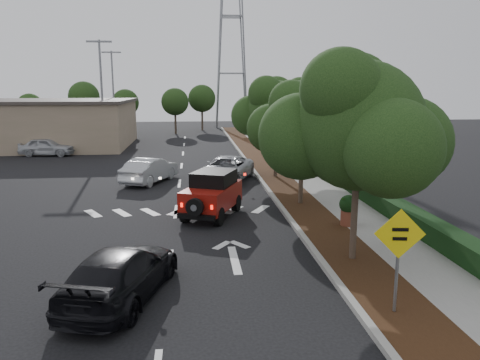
{
  "coord_description": "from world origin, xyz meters",
  "views": [
    {
      "loc": [
        0.76,
        -13.73,
        5.29
      ],
      "look_at": [
        2.48,
        3.0,
        1.93
      ],
      "focal_mm": 35.0,
      "sensor_mm": 36.0,
      "label": 1
    }
  ],
  "objects": [
    {
      "name": "black_suv_oncoming",
      "position": [
        -1.1,
        -2.37,
        0.67
      ],
      "size": [
        3.03,
        4.92,
        1.33
      ],
      "primitive_type": "imported",
      "rotation": [
        0.0,
        0.0,
        2.87
      ],
      "color": "black",
      "rests_on": "ground"
    },
    {
      "name": "light_pole_b",
      "position": [
        -7.5,
        38.0,
        0.0
      ],
      "size": [
        2.0,
        0.22,
        9.0
      ],
      "primitive_type": null,
      "color": "slate",
      "rests_on": "ground"
    },
    {
      "name": "sidewalk",
      "position": [
        7.5,
        12.0,
        0.06
      ],
      "size": [
        2.0,
        70.0,
        0.12
      ],
      "primitive_type": "cube",
      "color": "gray",
      "rests_on": "ground"
    },
    {
      "name": "transmission_tower",
      "position": [
        6.0,
        48.0,
        0.0
      ],
      "size": [
        7.0,
        4.0,
        28.0
      ],
      "primitive_type": null,
      "color": "slate",
      "rests_on": "ground"
    },
    {
      "name": "terracotta_planter",
      "position": [
        6.6,
        2.9,
        0.83
      ],
      "size": [
        0.7,
        0.7,
        1.23
      ],
      "rotation": [
        0.0,
        0.0,
        -0.05
      ],
      "color": "brown",
      "rests_on": "ground"
    },
    {
      "name": "parked_suv",
      "position": [
        -10.54,
        23.85,
        0.7
      ],
      "size": [
        4.29,
        2.08,
        1.41
      ],
      "primitive_type": "imported",
      "rotation": [
        0.0,
        0.0,
        1.47
      ],
      "color": "#B5B8BD",
      "rests_on": "ground"
    },
    {
      "name": "street_tree_near",
      "position": [
        5.6,
        -0.5,
        0.0
      ],
      "size": [
        3.8,
        3.8,
        5.92
      ],
      "primitive_type": null,
      "color": "black",
      "rests_on": "ground"
    },
    {
      "name": "speed_hump_sign",
      "position": [
        5.4,
        -4.02,
        1.72
      ],
      "size": [
        1.16,
        0.18,
        2.48
      ],
      "rotation": [
        0.0,
        0.0,
        -0.14
      ],
      "color": "slate",
      "rests_on": "ground"
    },
    {
      "name": "red_jeep",
      "position": [
        1.59,
        5.22,
        0.95
      ],
      "size": [
        2.79,
        3.83,
        1.87
      ],
      "rotation": [
        0.0,
        0.0,
        -0.4
      ],
      "color": "black",
      "rests_on": "ground"
    },
    {
      "name": "street_tree_mid",
      "position": [
        5.6,
        6.5,
        0.0
      ],
      "size": [
        3.2,
        3.2,
        5.32
      ],
      "primitive_type": null,
      "color": "black",
      "rests_on": "ground"
    },
    {
      "name": "commercial_building",
      "position": [
        -16.0,
        30.0,
        2.0
      ],
      "size": [
        22.0,
        12.0,
        4.0
      ],
      "primitive_type": "cube",
      "color": "#85765C",
      "rests_on": "ground"
    },
    {
      "name": "ground",
      "position": [
        0.0,
        0.0,
        0.0
      ],
      "size": [
        120.0,
        120.0,
        0.0
      ],
      "primitive_type": "plane",
      "color": "black",
      "rests_on": "ground"
    },
    {
      "name": "planting_strip",
      "position": [
        5.6,
        12.0,
        0.06
      ],
      "size": [
        1.8,
        70.0,
        0.12
      ],
      "primitive_type": "cube",
      "color": "black",
      "rests_on": "ground"
    },
    {
      "name": "curb",
      "position": [
        4.6,
        12.0,
        0.07
      ],
      "size": [
        0.2,
        70.0,
        0.15
      ],
      "primitive_type": "cube",
      "color": "#9E9B93",
      "rests_on": "ground"
    },
    {
      "name": "light_pole_a",
      "position": [
        -6.5,
        26.0,
        0.0
      ],
      "size": [
        2.0,
        0.22,
        9.0
      ],
      "primitive_type": null,
      "color": "slate",
      "rests_on": "ground"
    },
    {
      "name": "silver_sedan_oncoming",
      "position": [
        -1.64,
        12.51,
        0.7
      ],
      "size": [
        3.1,
        4.51,
        1.41
      ],
      "primitive_type": "imported",
      "rotation": [
        0.0,
        0.0,
        2.72
      ],
      "color": "#AFB2B7",
      "rests_on": "ground"
    },
    {
      "name": "silver_suv_ahead",
      "position": [
        2.63,
        12.45,
        0.69
      ],
      "size": [
        3.95,
        5.45,
        1.38
      ],
      "primitive_type": "imported",
      "rotation": [
        0.0,
        0.0,
        -0.38
      ],
      "color": "#B3B5BB",
      "rests_on": "ground"
    },
    {
      "name": "hedge",
      "position": [
        8.9,
        12.0,
        0.4
      ],
      "size": [
        0.8,
        70.0,
        0.8
      ],
      "primitive_type": "cube",
      "color": "black",
      "rests_on": "ground"
    },
    {
      "name": "street_tree_far",
      "position": [
        5.6,
        13.0,
        0.0
      ],
      "size": [
        3.4,
        3.4,
        5.62
      ],
      "primitive_type": null,
      "color": "black",
      "rests_on": "ground"
    }
  ]
}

